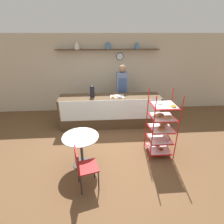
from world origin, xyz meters
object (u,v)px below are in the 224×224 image
coffee_carafe (92,92)px  donut_tray_counter (117,96)px  cafe_chair (83,165)px  person_worker (122,89)px  cafe_table (81,144)px  pastry_rack (161,127)px

coffee_carafe → donut_tray_counter: coffee_carafe is taller
coffee_carafe → donut_tray_counter: size_ratio=0.84×
cafe_chair → donut_tray_counter: bearing=-34.8°
person_worker → cafe_table: (-1.16, -2.38, -0.44)m
cafe_table → person_worker: bearing=64.0°
person_worker → donut_tray_counter: bearing=-109.5°
person_worker → cafe_table: 2.68m
cafe_chair → donut_tray_counter: size_ratio=2.15×
cafe_table → cafe_chair: cafe_chair is taller
cafe_chair → person_worker: bearing=-34.7°
pastry_rack → cafe_chair: 1.97m
coffee_carafe → donut_tray_counter: (0.73, -0.04, -0.15)m
person_worker → coffee_carafe: bearing=-148.7°
pastry_rack → coffee_carafe: 2.25m
person_worker → coffee_carafe: (-0.95, -0.58, 0.13)m
person_worker → pastry_rack: bearing=-72.5°
pastry_rack → cafe_table: 1.85m
donut_tray_counter → cafe_chair: bearing=-109.7°
cafe_table → donut_tray_counter: bearing=61.9°
person_worker → cafe_chair: (-1.08, -3.01, -0.46)m
person_worker → cafe_table: person_worker is taller
person_worker → cafe_chair: 3.23m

